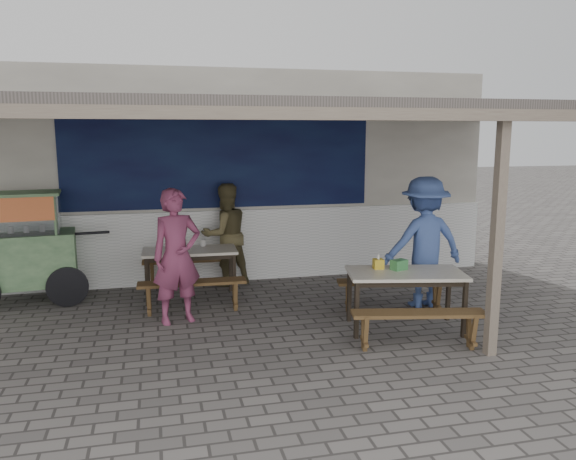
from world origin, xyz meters
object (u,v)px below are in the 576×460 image
Objects in this scene: table_left at (190,255)px; bench_right_street at (419,321)px; patron_street_side at (177,256)px; condiment_bowl at (185,249)px; bench_right_wall at (393,288)px; vendor_cart at (22,244)px; table_right at (405,278)px; donation_box at (399,265)px; tissue_box at (378,264)px; bench_left_street at (192,289)px; patron_wall_side at (225,235)px; bench_left_wall at (189,266)px; condiment_jar at (203,243)px; patron_right_table at (424,242)px.

table_left is 3.61m from bench_right_street.
patron_street_side is 1.04m from condiment_bowl.
bench_right_wall is 5.35m from vendor_cart.
table_right is at bearing -90.00° from bench_right_wall.
table_left is 7.13× the size of donation_box.
vendor_cart reaches higher than condiment_bowl.
donation_box is (0.23, -0.12, 0.00)m from tissue_box.
patron_street_side is (-0.21, -0.33, 0.55)m from bench_left_street.
bench_left_street is at bearing 48.03° from patron_wall_side.
bench_left_street is 0.95× the size of table_right.
bench_left_wall is at bearing 3.68° from vendor_cart.
patron_wall_side is at bearing 66.73° from bench_left_street.
table_right is 0.94× the size of patron_wall_side.
bench_left_street is 0.68m from patron_street_side.
condiment_jar is at bearing 139.04° from bench_right_street.
donation_box is (2.49, -2.58, 0.48)m from bench_left_wall.
table_left is 0.75× the size of patron_right_table.
bench_right_street is 0.94× the size of patron_wall_side.
bench_left_street and bench_right_street have the same top height.
patron_wall_side is 16.99× the size of condiment_jar.
patron_street_side is at bearing 164.01° from tissue_box.
table_left is 3.24m from table_right.
patron_street_side is at bearing -100.70° from table_left.
table_left reaches higher than bench_left_wall.
bench_right_street is at bearing -96.97° from donation_box.
patron_right_table reaches higher than patron_street_side.
vendor_cart is 5.09m from tissue_box.
table_left is 2.40m from vendor_cart.
patron_right_table is 14.93× the size of tissue_box.
vendor_cart is 1.21× the size of patron_wall_side.
patron_wall_side is 9.15× the size of condiment_bowl.
bench_right_street is 1.03m from tissue_box.
patron_wall_side is at bearing 48.04° from patron_street_side.
bench_left_wall is 7.59× the size of donation_box.
tissue_box is 2.86m from condiment_jar.
patron_wall_side is (-1.94, 2.65, 0.16)m from table_right.
table_left reaches higher than bench_right_street.
vendor_cart is (-2.37, 0.30, 0.22)m from table_left.
bench_left_wall is 11.89× the size of tissue_box.
tissue_box is (2.51, -0.72, -0.07)m from patron_street_side.
tissue_box is 2.92m from condiment_bowl.
tissue_box is at bearing -121.53° from bench_right_wall.
bench_left_wall is (0.02, 0.70, -0.33)m from table_left.
patron_street_side reaches higher than bench_left_wall.
table_left is at bearing 142.37° from tissue_box.
condiment_bowl is at bearing 95.61° from bench_left_street.
patron_street_side reaches higher than donation_box.
patron_wall_side is at bearing 48.88° from table_left.
bench_left_street is at bearing -104.09° from condiment_jar.
tissue_box reaches higher than condiment_bowl.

